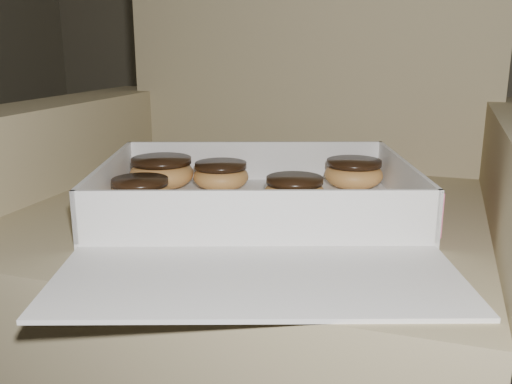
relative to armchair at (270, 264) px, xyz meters
The scene contains 12 objects.
armchair is the anchor object (origin of this frame).
bakery_box 0.20m from the armchair, 79.98° to the right, with size 0.58×0.63×0.07m.
donut_a 0.27m from the armchair, 132.63° to the right, with size 0.09×0.09×0.04m.
donut_b 0.18m from the armchair, 159.83° to the right, with size 0.09×0.09×0.04m.
donut_c 0.19m from the armchair, 54.18° to the right, with size 0.09×0.09×0.04m.
donut_d 0.24m from the armchair, 163.00° to the right, with size 0.10×0.10×0.05m.
donut_e 0.21m from the armchair, 20.56° to the left, with size 0.10×0.10×0.05m.
crumb_a 0.24m from the armchair, 123.00° to the right, with size 0.01×0.01×0.00m, color black.
crumb_b 0.24m from the armchair, 80.33° to the right, with size 0.01×0.01×0.00m, color black.
crumb_c 0.25m from the armchair, 122.73° to the right, with size 0.01×0.01×0.00m, color black.
crumb_d 0.23m from the armchair, 93.88° to the right, with size 0.01×0.01×0.00m, color black.
crumb_e 0.31m from the armchair, 120.49° to the right, with size 0.01×0.01×0.00m, color black.
Camera 1 is at (-0.34, -0.00, 0.67)m, focal length 40.00 mm.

